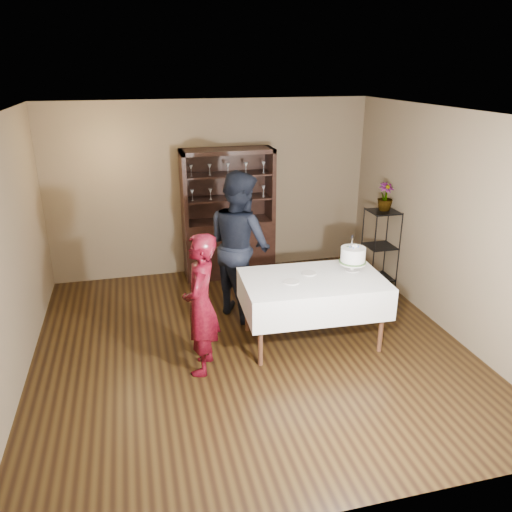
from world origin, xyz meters
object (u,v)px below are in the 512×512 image
object	(u,v)px
man	(240,245)
cake	(353,256)
cake_table	(313,293)
china_hutch	(229,234)
plant_etagere	(380,246)
woman	(201,305)
potted_plant	(385,197)

from	to	relation	value
man	cake	world-z (taller)	man
cake_table	china_hutch	bearing A→B (deg)	103.42
plant_etagere	man	distance (m)	2.24
plant_etagere	man	size ratio (longest dim) A/B	0.62
woman	potted_plant	world-z (taller)	potted_plant
cake_table	woman	world-z (taller)	woman
woman	cake	distance (m)	1.96
cake	cake_table	bearing A→B (deg)	-167.93
woman	cake	world-z (taller)	woman
china_hutch	woman	world-z (taller)	china_hutch
potted_plant	plant_etagere	bearing A→B (deg)	-126.15
china_hutch	cake_table	world-z (taller)	china_hutch
plant_etagere	woman	world-z (taller)	woman
man	cake	bearing A→B (deg)	-150.37
woman	man	bearing A→B (deg)	169.24
china_hutch	cake	size ratio (longest dim) A/B	4.36
plant_etagere	potted_plant	bearing A→B (deg)	53.85
cake_table	cake	distance (m)	0.67
woman	cake_table	bearing A→B (deg)	120.38
man	cake_table	bearing A→B (deg)	-170.61
china_hutch	woman	distance (m)	2.73
china_hutch	cake_table	size ratio (longest dim) A/B	1.18
china_hutch	cake	bearing A→B (deg)	-63.59
cake_table	cake	bearing A→B (deg)	12.07
plant_etagere	man	xyz separation A→B (m)	(-2.19, -0.30, 0.32)
plant_etagere	woman	size ratio (longest dim) A/B	0.76
man	cake	distance (m)	1.47
man	cake	xyz separation A→B (m)	(1.21, -0.85, 0.04)
cake_table	woman	size ratio (longest dim) A/B	1.08
plant_etagere	cake_table	xyz separation A→B (m)	(-1.53, -1.26, -0.02)
china_hutch	potted_plant	bearing A→B (deg)	-25.64
plant_etagere	woman	xyz separation A→B (m)	(-2.90, -1.55, 0.14)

